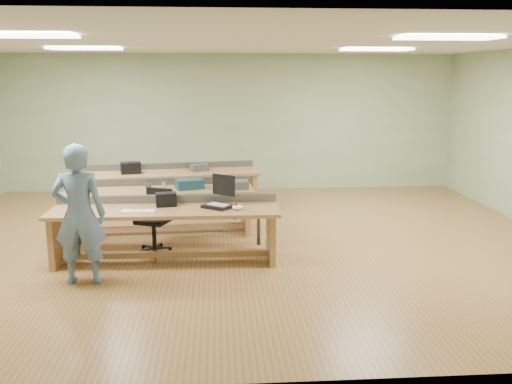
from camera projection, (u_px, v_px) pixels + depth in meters
floor at (238, 241)px, 8.43m from camera, size 10.00×10.00×0.00m
ceiling at (236, 42)px, 7.80m from camera, size 10.00×10.00×0.00m
wall_back at (230, 123)px, 12.02m from camera, size 10.00×0.04×3.00m
wall_front at (256, 210)px, 4.21m from camera, size 10.00×0.04×3.00m
fluor_panels at (236, 44)px, 7.81m from camera, size 6.20×3.50×0.03m
workbench_front at (166, 221)px, 7.44m from camera, size 3.11×0.88×0.86m
workbench_mid at (160, 200)px, 8.73m from camera, size 3.03×0.98×0.86m
workbench_back at (171, 181)px, 10.24m from camera, size 3.37×1.29×0.86m
person at (79, 214)px, 6.57m from camera, size 0.64×0.42×1.74m
laptop_base at (218, 206)px, 7.43m from camera, size 0.48×0.46×0.04m
laptop_screen at (224, 185)px, 7.49m from camera, size 0.31×0.23×0.29m
keyboard at (138, 211)px, 7.17m from camera, size 0.44×0.16×0.03m
trackball_mouse at (237, 207)px, 7.31m from camera, size 0.16×0.18×0.07m
camera_bag at (166, 199)px, 7.50m from camera, size 0.30×0.22×0.19m
task_chair at (155, 229)px, 7.92m from camera, size 0.64×0.64×0.91m
parts_bin_teal at (189, 184)px, 8.69m from camera, size 0.49×0.42×0.15m
parts_bin_grey at (234, 185)px, 8.68m from camera, size 0.48×0.32×0.13m
mug at (148, 185)px, 8.75m from camera, size 0.14×0.14×0.09m
drinks_can at (164, 186)px, 8.65m from camera, size 0.08×0.08×0.11m
storage_box_back at (131, 168)px, 10.02m from camera, size 0.41×0.33×0.21m
tray_back at (199, 167)px, 10.30m from camera, size 0.38×0.33×0.13m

